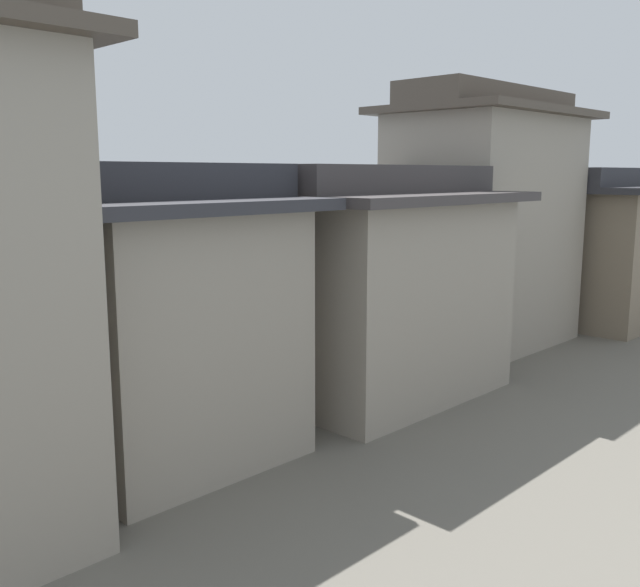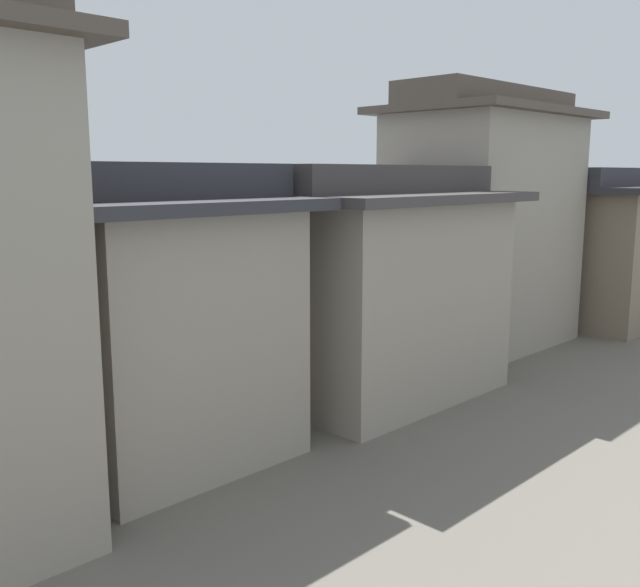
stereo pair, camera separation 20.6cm
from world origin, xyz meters
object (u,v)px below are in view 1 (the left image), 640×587
object	(u,v)px
boat_midriver_drifting	(132,389)
house_waterfront_second	(157,314)
boat_midriver_upstream	(524,262)
house_waterfront_tall	(367,282)
boat_moored_second	(638,253)
boat_crossing_west	(274,335)
house_waterfront_narrow	(484,221)
boat_moored_nearest	(406,327)
boat_upstream_distant	(488,305)
house_waterfront_far	(587,246)
boat_moored_third	(580,281)

from	to	relation	value
boat_midriver_drifting	house_waterfront_second	xyz separation A→B (m)	(5.51, -2.49, 3.43)
boat_midriver_upstream	house_waterfront_tall	bearing A→B (deg)	-68.66
boat_moored_second	boat_crossing_west	world-z (taller)	boat_crossing_west
house_waterfront_second	boat_moored_second	bearing A→B (deg)	99.78
boat_midriver_upstream	house_waterfront_narrow	size ratio (longest dim) A/B	0.52
boat_midriver_upstream	boat_moored_nearest	bearing A→B (deg)	-73.16
boat_upstream_distant	house_waterfront_narrow	distance (m)	11.16
boat_moored_second	house_waterfront_second	bearing A→B (deg)	-80.22
boat_moored_nearest	house_waterfront_second	distance (m)	16.79
house_waterfront_far	boat_moored_nearest	bearing A→B (deg)	-142.65
boat_moored_third	house_waterfront_far	xyz separation A→B (m)	(5.75, -12.56, 3.41)
boat_moored_third	boat_crossing_west	size ratio (longest dim) A/B	1.46
boat_moored_nearest	house_waterfront_narrow	bearing A→B (deg)	-24.06
boat_crossing_west	house_waterfront_far	bearing A→B (deg)	50.26
boat_midriver_drifting	boat_midriver_upstream	distance (m)	36.77
boat_moored_nearest	boat_moored_third	world-z (taller)	boat_moored_third
boat_crossing_west	boat_upstream_distant	bearing A→B (deg)	78.53
house_waterfront_second	house_waterfront_narrow	size ratio (longest dim) A/B	0.70
boat_midriver_upstream	house_waterfront_far	world-z (taller)	house_waterfront_far
boat_moored_nearest	boat_moored_third	bearing A→B (deg)	89.89
boat_moored_second	house_waterfront_tall	distance (m)	45.87
boat_moored_second	house_waterfront_tall	bearing A→B (deg)	-78.53
boat_moored_second	boat_moored_third	world-z (taller)	boat_moored_third
boat_midriver_drifting	house_waterfront_second	bearing A→B (deg)	-24.34
boat_moored_second	house_waterfront_narrow	distance (m)	39.25
boat_moored_third	house_waterfront_far	bearing A→B (deg)	-65.41
boat_upstream_distant	boat_moored_nearest	bearing A→B (deg)	-90.35
boat_upstream_distant	boat_crossing_west	bearing A→B (deg)	-101.47
boat_moored_nearest	house_waterfront_second	world-z (taller)	house_waterfront_second
boat_moored_nearest	boat_midriver_upstream	world-z (taller)	boat_midriver_upstream
boat_midriver_upstream	house_waterfront_second	world-z (taller)	house_waterfront_second
boat_moored_nearest	boat_midriver_upstream	size ratio (longest dim) A/B	1.06
house_waterfront_tall	boat_moored_third	bearing A→B (deg)	102.00
house_waterfront_second	boat_crossing_west	bearing A→B (deg)	127.32
boat_midriver_drifting	boat_midriver_upstream	size ratio (longest dim) A/B	0.81
boat_moored_second	house_waterfront_far	world-z (taller)	house_waterfront_far
boat_midriver_drifting	house_waterfront_narrow	bearing A→B (deg)	64.41
boat_moored_nearest	house_waterfront_tall	distance (m)	11.19
boat_midriver_upstream	boat_midriver_drifting	bearing A→B (deg)	-79.35
boat_moored_third	boat_midriver_drifting	world-z (taller)	boat_moored_third
house_waterfront_narrow	boat_moored_nearest	bearing A→B (deg)	155.94
house_waterfront_second	boat_midriver_upstream	bearing A→B (deg)	107.67
boat_moored_second	boat_moored_nearest	bearing A→B (deg)	-84.36
boat_midriver_upstream	house_waterfront_far	xyz separation A→B (m)	(12.78, -18.69, 3.47)
boat_moored_second	house_waterfront_far	size ratio (longest dim) A/B	0.54
boat_moored_nearest	boat_moored_second	bearing A→B (deg)	95.64
boat_midriver_drifting	house_waterfront_far	bearing A→B (deg)	71.08
house_waterfront_narrow	house_waterfront_far	xyz separation A→B (m)	(0.80, 6.64, -1.30)
boat_upstream_distant	house_waterfront_second	world-z (taller)	house_waterfront_second
house_waterfront_second	house_waterfront_narrow	xyz separation A→B (m)	(-0.34, 13.31, 1.28)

